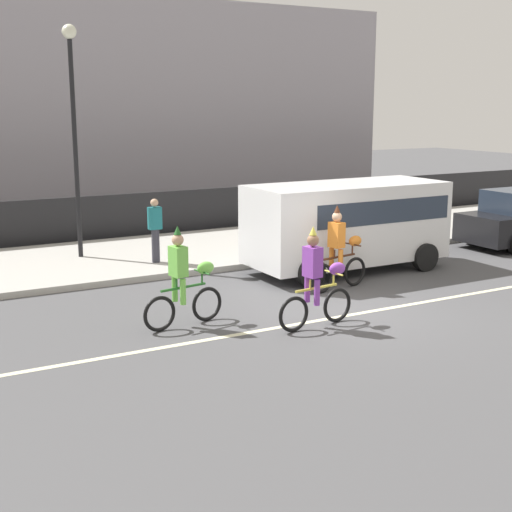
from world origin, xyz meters
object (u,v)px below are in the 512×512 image
(parade_cyclist_purple, at_px, (317,283))
(parade_cyclist_orange, at_px, (340,253))
(street_lamp_post, at_px, (73,108))
(pedestrian_onlooker, at_px, (155,229))
(parked_van_white, at_px, (349,220))
(parade_cyclist_lime, at_px, (184,282))

(parade_cyclist_purple, height_order, parade_cyclist_orange, same)
(street_lamp_post, bearing_deg, parade_cyclist_orange, -52.58)
(street_lamp_post, relative_size, pedestrian_onlooker, 3.62)
(parade_cyclist_orange, distance_m, pedestrian_onlooker, 4.89)
(parade_cyclist_orange, bearing_deg, parade_cyclist_purple, -134.07)
(parade_cyclist_purple, distance_m, street_lamp_post, 8.59)
(parade_cyclist_purple, bearing_deg, parade_cyclist_orange, 45.93)
(parked_van_white, relative_size, street_lamp_post, 0.85)
(parade_cyclist_lime, height_order, street_lamp_post, street_lamp_post)
(parade_cyclist_orange, relative_size, pedestrian_onlooker, 1.19)
(parade_cyclist_orange, relative_size, street_lamp_post, 0.33)
(parade_cyclist_orange, bearing_deg, pedestrian_onlooker, 125.12)
(parade_cyclist_orange, bearing_deg, parade_cyclist_lime, -168.99)
(parade_cyclist_lime, distance_m, parade_cyclist_orange, 4.19)
(parade_cyclist_lime, relative_size, parade_cyclist_purple, 1.00)
(parade_cyclist_lime, bearing_deg, parade_cyclist_orange, 11.01)
(parade_cyclist_lime, bearing_deg, pedestrian_onlooker, 74.90)
(pedestrian_onlooker, bearing_deg, street_lamp_post, 132.58)
(parade_cyclist_purple, xyz_separation_m, parade_cyclist_orange, (1.98, 2.04, 0.00))
(pedestrian_onlooker, bearing_deg, parade_cyclist_lime, -105.10)
(parade_cyclist_lime, bearing_deg, parade_cyclist_purple, -30.25)
(pedestrian_onlooker, bearing_deg, parade_cyclist_purple, -82.12)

